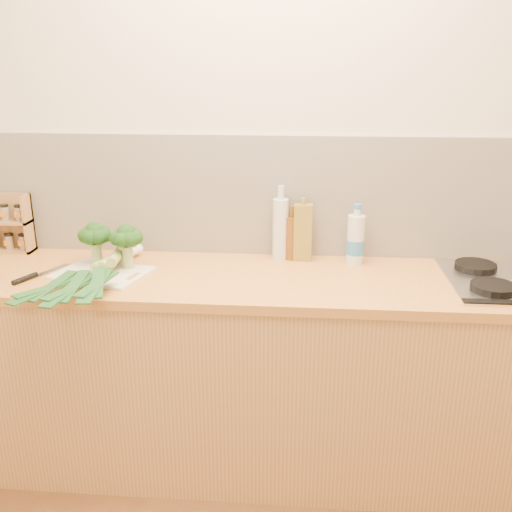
{
  "coord_description": "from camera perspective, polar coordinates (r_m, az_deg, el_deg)",
  "views": [
    {
      "loc": [
        0.13,
        -1.0,
        1.73
      ],
      "look_at": [
        -0.04,
        1.1,
        1.02
      ],
      "focal_mm": 40.0,
      "sensor_mm": 36.0,
      "label": 1
    }
  ],
  "objects": [
    {
      "name": "chopping_board",
      "position": [
        2.46,
        -15.1,
        -1.66
      ],
      "size": [
        0.42,
        0.36,
        0.01
      ],
      "primitive_type": "cube",
      "rotation": [
        0.0,
        0.0,
        -0.28
      ],
      "color": "beige",
      "rests_on": "counter"
    },
    {
      "name": "leek_front",
      "position": [
        2.45,
        -15.61,
        -1.04
      ],
      "size": [
        0.32,
        0.69,
        0.04
      ],
      "rotation": [
        0.0,
        0.0,
        -0.38
      ],
      "color": "white",
      "rests_on": "chopping_board"
    },
    {
      "name": "leek_mid",
      "position": [
        2.4,
        -15.09,
        -0.98
      ],
      "size": [
        0.15,
        0.7,
        0.04
      ],
      "rotation": [
        0.0,
        0.0,
        -0.13
      ],
      "color": "white",
      "rests_on": "chopping_board"
    },
    {
      "name": "leek_back",
      "position": [
        2.37,
        -14.24,
        -0.66
      ],
      "size": [
        0.13,
        0.69,
        0.04
      ],
      "rotation": [
        0.0,
        0.0,
        0.09
      ],
      "color": "white",
      "rests_on": "chopping_board"
    },
    {
      "name": "water_bottle",
      "position": [
        2.51,
        9.92,
        1.5
      ],
      "size": [
        0.08,
        0.08,
        0.25
      ],
      "color": "silver",
      "rests_on": "counter"
    },
    {
      "name": "broccoli_left",
      "position": [
        2.52,
        -15.8,
        2.01
      ],
      "size": [
        0.14,
        0.14,
        0.19
      ],
      "color": "#91AC64",
      "rests_on": "chopping_board"
    },
    {
      "name": "room_shell",
      "position": [
        2.56,
        1.58,
        5.96
      ],
      "size": [
        3.5,
        3.5,
        3.5
      ],
      "color": "beige",
      "rests_on": "ground"
    },
    {
      "name": "oil_tin",
      "position": [
        2.52,
        4.7,
        2.4
      ],
      "size": [
        0.08,
        0.05,
        0.28
      ],
      "color": "olive",
      "rests_on": "counter"
    },
    {
      "name": "amber_bottle",
      "position": [
        2.54,
        3.59,
        1.92
      ],
      "size": [
        0.06,
        0.06,
        0.24
      ],
      "color": "brown",
      "rests_on": "counter"
    },
    {
      "name": "spice_rack",
      "position": [
        2.88,
        -23.53,
        2.74
      ],
      "size": [
        0.23,
        0.09,
        0.27
      ],
      "color": "#AA7B49",
      "rests_on": "counter"
    },
    {
      "name": "counter",
      "position": [
        2.55,
        1.06,
        -11.5
      ],
      "size": [
        3.2,
        0.62,
        0.9
      ],
      "color": "tan",
      "rests_on": "ground"
    },
    {
      "name": "broccoli_right",
      "position": [
        2.44,
        -12.84,
        1.75
      ],
      "size": [
        0.14,
        0.14,
        0.19
      ],
      "color": "#91AC64",
      "rests_on": "chopping_board"
    },
    {
      "name": "glass_bottle",
      "position": [
        2.53,
        2.45,
        2.83
      ],
      "size": [
        0.07,
        0.07,
        0.33
      ],
      "color": "silver",
      "rests_on": "counter"
    },
    {
      "name": "chefs_knife",
      "position": [
        2.5,
        -21.48,
        -1.91
      ],
      "size": [
        0.15,
        0.28,
        0.02
      ],
      "rotation": [
        0.0,
        0.0,
        -0.43
      ],
      "color": "silver",
      "rests_on": "counter"
    }
  ]
}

